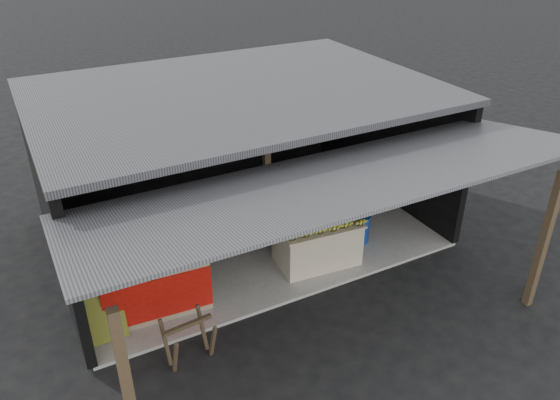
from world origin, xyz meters
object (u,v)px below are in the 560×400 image
banana_table (317,242)px  water_barrel (360,229)px  sawhorse (189,337)px  neighbor_stall (153,282)px  white_crate (294,219)px  plastic_chair (332,178)px

banana_table → water_barrel: banana_table is taller
banana_table → sawhorse: size_ratio=2.16×
neighbor_stall → water_barrel: (4.15, 0.09, -0.25)m
white_crate → water_barrel: (1.14, -0.60, -0.24)m
neighbor_stall → plastic_chair: neighbor_stall is taller
white_crate → plastic_chair: white_crate is taller
banana_table → sawhorse: banana_table is taller
white_crate → water_barrel: 1.31m
neighbor_stall → sawhorse: neighbor_stall is taller
water_barrel → plastic_chair: 1.81m
sawhorse → water_barrel: (4.03, 1.43, -0.12)m
sawhorse → plastic_chair: plastic_chair is taller
neighbor_stall → sawhorse: (0.12, -1.33, -0.13)m
plastic_chair → neighbor_stall: bearing=-169.9°
banana_table → neighbor_stall: 3.04m
water_barrel → plastic_chair: bearing=75.4°
banana_table → plastic_chair: size_ratio=1.79×
neighbor_stall → water_barrel: neighbor_stall is taller
sawhorse → water_barrel: bearing=14.4°
sawhorse → water_barrel: size_ratio=1.36×
banana_table → water_barrel: 1.13m
white_crate → neighbor_stall: (-3.01, -0.70, 0.01)m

